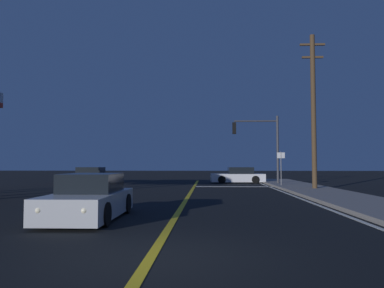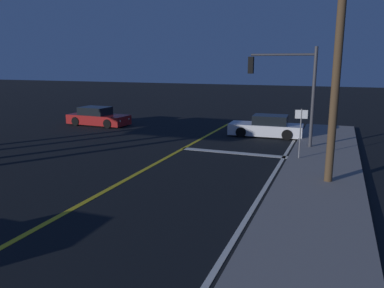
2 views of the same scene
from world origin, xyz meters
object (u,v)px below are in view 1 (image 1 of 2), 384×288
Objects in this scene: car_distant_tail_silver at (89,199)px; utility_pole_right at (313,109)px; street_sign_corner at (281,163)px; car_parked_curb_red at (93,176)px; car_side_waiting_white at (238,176)px; traffic_signal_near_right at (261,139)px.

car_distant_tail_silver is 0.46× the size of utility_pole_right.
utility_pole_right reaches higher than street_sign_corner.
car_side_waiting_white is at bearing 93.17° from car_parked_curb_red.
utility_pole_right is at bearing -130.58° from car_distant_tail_silver.
car_distant_tail_silver is 0.96× the size of car_side_waiting_white.
car_distant_tail_silver is at bearing 19.53° from car_parked_curb_red.
utility_pole_right is (2.41, -6.01, 1.43)m from traffic_signal_near_right.
street_sign_corner is (8.63, 15.20, 1.08)m from car_distant_tail_silver.
car_side_waiting_white is 4.39m from traffic_signal_near_right.
traffic_signal_near_right is 2.17× the size of street_sign_corner.
street_sign_corner reaches higher than car_distant_tail_silver.
utility_pole_right is at bearing -66.46° from street_sign_corner.
car_parked_curb_red is at bearing -10.72° from traffic_signal_near_right.
car_distant_tail_silver is at bearing 67.05° from traffic_signal_near_right.
car_parked_curb_red is at bearing 88.28° from car_side_waiting_white.
car_side_waiting_white and car_parked_curb_red have the same top height.
car_distant_tail_silver is 0.94× the size of car_parked_curb_red.
car_parked_curb_red is at bearing 152.17° from utility_pole_right.
car_side_waiting_white is (6.09, 20.83, 0.00)m from car_distant_tail_silver.
traffic_signal_near_right is at bearing 111.80° from utility_pole_right.
traffic_signal_near_right is (1.53, -2.83, 2.99)m from car_side_waiting_white.
traffic_signal_near_right is 6.63m from utility_pole_right.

